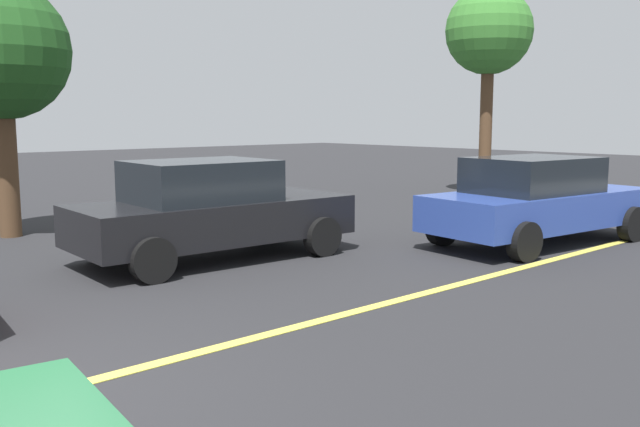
% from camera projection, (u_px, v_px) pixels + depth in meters
% --- Properties ---
extents(lane_marking_centre, '(28.00, 0.16, 0.01)m').
position_uv_depth(lane_marking_centre, '(278.00, 332.00, 7.26)').
color(lane_marking_centre, '#E0D14C').
extents(car_black_near_curb, '(4.46, 2.21, 1.58)m').
position_uv_depth(car_black_near_curb, '(210.00, 210.00, 10.89)').
color(car_black_near_curb, black).
rests_on(car_black_near_curb, ground_plane).
extents(car_blue_crossing, '(4.66, 2.35, 1.55)m').
position_uv_depth(car_blue_crossing, '(537.00, 200.00, 12.25)').
color(car_blue_crossing, '#2D479E').
rests_on(car_blue_crossing, ground_plane).
extents(tree_left_verge, '(2.53, 2.53, 4.72)m').
position_uv_depth(tree_left_verge, '(0.00, 53.00, 12.63)').
color(tree_left_verge, '#513823').
rests_on(tree_left_verge, ground_plane).
extents(tree_right_verge, '(2.43, 2.43, 5.86)m').
position_uv_depth(tree_right_verge, '(489.00, 34.00, 19.39)').
color(tree_right_verge, '#513823').
rests_on(tree_right_verge, ground_plane).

